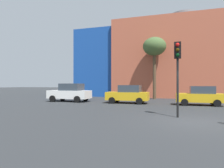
% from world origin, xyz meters
% --- Properties ---
extents(ground_plane, '(200.00, 200.00, 0.00)m').
position_xyz_m(ground_plane, '(0.00, 0.00, 0.00)').
color(ground_plane, '#2D3033').
extents(building_backdrop, '(32.33, 13.51, 12.86)m').
position_xyz_m(building_backdrop, '(0.74, 22.42, 5.36)').
color(building_backdrop, '#B2563D').
rests_on(building_backdrop, ground_plane).
extents(parked_car_0, '(4.36, 2.14, 1.89)m').
position_xyz_m(parked_car_0, '(-11.31, 8.06, 0.94)').
color(parked_car_0, white).
rests_on(parked_car_0, ground_plane).
extents(parked_car_1, '(3.99, 1.96, 1.73)m').
position_xyz_m(parked_car_1, '(-5.07, 8.06, 0.86)').
color(parked_car_1, gold).
rests_on(parked_car_1, ground_plane).
extents(parked_car_2, '(3.81, 1.87, 1.65)m').
position_xyz_m(parked_car_2, '(1.24, 8.06, 0.82)').
color(parked_car_2, gold).
rests_on(parked_car_2, ground_plane).
extents(traffic_light_island, '(0.37, 0.37, 4.10)m').
position_xyz_m(traffic_light_island, '(-0.74, 1.00, 3.01)').
color(traffic_light_island, black).
rests_on(traffic_light_island, ground_plane).
extents(bare_tree_0, '(2.81, 2.81, 7.58)m').
position_xyz_m(bare_tree_0, '(-3.13, 14.10, 6.28)').
color(bare_tree_0, brown).
rests_on(bare_tree_0, ground_plane).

